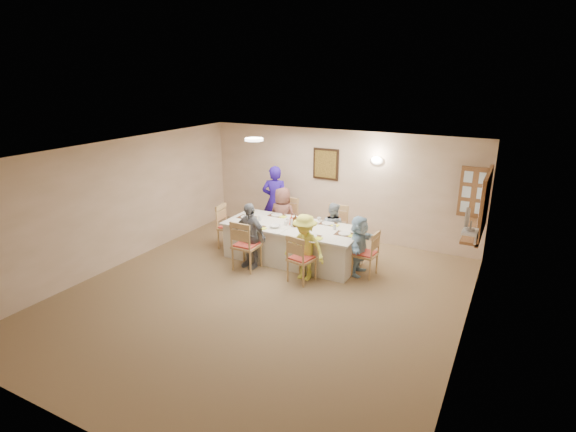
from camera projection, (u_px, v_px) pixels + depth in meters
The scene contains 49 objects.
ground at pixel (261, 297), 7.79m from camera, with size 7.00×7.00×0.00m, color #856E4D.
room_walls at pixel (259, 214), 7.32m from camera, with size 7.00×7.00×7.00m.
wall_picture at pixel (326, 164), 10.32m from camera, with size 0.62×0.05×0.72m.
wall_sconce at pixel (377, 160), 9.71m from camera, with size 0.26×0.09×0.18m, color white.
ceiling_light at pixel (254, 139), 8.74m from camera, with size 0.36×0.36×0.05m, color white.
serving_hatch at pixel (485, 204), 7.93m from camera, with size 0.06×1.50×1.15m, color brown.
hatch_sill at pixel (474, 231), 8.15m from camera, with size 0.30×1.50×0.05m, color brown.
shutter_door at pixel (474, 192), 8.69m from camera, with size 0.55×0.04×1.00m, color brown.
fan_shelf at pixel (470, 232), 6.86m from camera, with size 0.22×0.36×0.03m, color white.
desk_fan at pixel (469, 222), 6.83m from camera, with size 0.30×0.30×0.28m, color #A5A5A8, non-canonical shape.
dining_table at pixel (293, 243), 9.22m from camera, with size 2.80×1.18×0.76m, color silver.
chair_back_left at pixel (285, 221), 10.11m from camera, with size 0.49×0.49×1.03m, color tan, non-canonical shape.
chair_back_right at pixel (335, 230), 9.58m from camera, with size 0.49×0.49×1.02m, color tan, non-canonical shape.
chair_front_left at pixel (247, 244), 8.77m from camera, with size 0.49×0.49×1.02m, color tan, non-canonical shape.
chair_front_right at pixel (302, 258), 8.25m from camera, with size 0.45×0.45×0.93m, color tan, non-canonical shape.
chair_left_end at pixel (230, 226), 9.87m from camera, with size 0.47×0.47×0.97m, color tan, non-canonical shape.
chair_right_end at pixel (365, 253), 8.51m from camera, with size 0.43×0.43×0.90m, color tan, non-canonical shape.
diner_back_left at pixel (282, 216), 9.97m from camera, with size 0.65×0.43×1.32m, color brown.
diner_back_right at pixel (332, 229), 9.47m from camera, with size 0.60×0.49×1.14m, color #919DAB.
diner_front_left at pixel (250, 235), 8.82m from camera, with size 0.82×0.45×1.32m, color gray.
diner_front_right at pixel (305, 247), 8.30m from camera, with size 0.86×0.54×1.27m, color #F2F753.
diner_right_end at pixel (359, 245), 8.53m from camera, with size 0.38×1.09×1.17m, color #A1CCEA.
caregiver at pixel (275, 201), 10.51m from camera, with size 0.71×0.57×1.68m, color #281397.
placemat_fl at pixel (256, 227), 9.01m from camera, with size 0.32×0.24×0.01m, color #472B19.
plate_fl at pixel (256, 226), 9.01m from camera, with size 0.23×0.23×0.01m, color white.
napkin_fl at pixel (263, 228), 8.88m from camera, with size 0.13×0.13×0.01m, color #EEFF35.
placemat_fr at pixel (311, 236), 8.48m from camera, with size 0.36×0.27×0.01m, color #472B19.
plate_fr at pixel (311, 236), 8.48m from camera, with size 0.24×0.24×0.02m, color white.
napkin_fr at pixel (318, 238), 8.35m from camera, with size 0.14×0.14×0.01m, color #EEFF35.
placemat_bl at pixel (277, 215), 9.72m from camera, with size 0.34×0.25×0.01m, color #472B19.
plate_bl at pixel (277, 215), 9.71m from camera, with size 0.24×0.24×0.02m, color white.
napkin_bl at pixel (283, 217), 9.59m from camera, with size 0.14×0.14×0.01m, color #EEFF35.
placemat_br at pixel (328, 224), 9.19m from camera, with size 0.34×0.25×0.01m, color #472B19.
plate_br at pixel (328, 223), 9.18m from camera, with size 0.26×0.26×0.02m, color white.
napkin_br at pixel (335, 225), 9.06m from camera, with size 0.14×0.14×0.01m, color #EEFF35.
placemat_le at pixel (247, 217), 9.58m from camera, with size 0.37×0.28×0.01m, color #472B19.
plate_le at pixel (247, 217), 9.58m from camera, with size 0.25×0.25×0.02m, color white.
napkin_le at pixel (253, 219), 9.46m from camera, with size 0.15×0.15×0.01m, color #EEFF35.
placemat_re at pixel (344, 234), 8.60m from camera, with size 0.35×0.26×0.01m, color #472B19.
plate_re at pixel (345, 233), 8.60m from camera, with size 0.23×0.23×0.01m, color white.
napkin_re at pixel (353, 236), 8.48m from camera, with size 0.14×0.14×0.01m, color #EEFF35.
teacup_a at pixel (252, 222), 9.18m from camera, with size 0.12×0.12×0.09m, color white.
teacup_b at pixel (319, 219), 9.34m from camera, with size 0.09×0.09×0.08m, color white.
bowl_a at pixel (275, 226), 8.97m from camera, with size 0.28×0.28×0.05m, color white.
bowl_b at pixel (314, 223), 9.17m from camera, with size 0.20×0.20×0.05m, color white.
condiment_ketchup at pixel (291, 220), 9.07m from camera, with size 0.09×0.09×0.22m, color red.
condiment_brown at pixel (295, 219), 9.13m from camera, with size 0.11×0.11×0.21m, color #533116.
condiment_malt at pixel (295, 224), 8.98m from camera, with size 0.11×0.11×0.14m, color #533116.
drinking_glass at pixel (287, 221), 9.19m from camera, with size 0.06×0.06×0.10m, color silver.
Camera 1 is at (3.66, -5.96, 3.74)m, focal length 28.00 mm.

